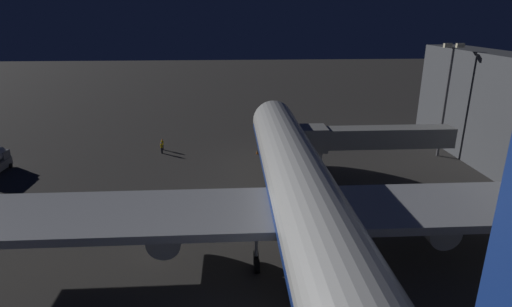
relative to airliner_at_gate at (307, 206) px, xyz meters
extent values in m
plane|color=#383533|center=(0.00, -9.08, -5.74)|extent=(320.00, 320.00, 0.00)
cylinder|color=silver|center=(0.00, -1.37, 0.16)|extent=(5.87, 53.66, 5.87)
sphere|color=silver|center=(0.00, -28.19, 0.16)|extent=(5.75, 5.75, 5.75)
cube|color=navy|center=(0.00, -1.37, -0.28)|extent=(5.93, 51.51, 0.50)
cube|color=black|center=(0.00, -26.43, 1.19)|extent=(3.23, 1.40, 0.90)
cube|color=#B7BABF|center=(0.00, -1.06, -0.87)|extent=(59.17, 8.38, 0.70)
cylinder|color=#B7BABF|center=(-11.83, -2.06, -2.79)|extent=(2.84, 5.52, 2.84)
cylinder|color=black|center=(-11.83, -4.83, -2.79)|extent=(2.42, 0.15, 2.42)
cylinder|color=#B7BABF|center=(11.83, -2.06, -2.79)|extent=(2.84, 5.52, 2.84)
cylinder|color=black|center=(11.83, -4.83, -2.79)|extent=(2.42, 0.15, 2.42)
cylinder|color=#B7BABF|center=(0.00, -24.69, -3.36)|extent=(0.28, 0.28, 2.36)
cylinder|color=black|center=(0.00, -24.69, -5.14)|extent=(0.45, 1.20, 1.20)
cylinder|color=#B7BABF|center=(-4.20, -0.06, -3.36)|extent=(0.28, 0.28, 2.36)
cylinder|color=black|center=(-4.20, -0.71, -5.14)|extent=(0.45, 1.20, 1.20)
cylinder|color=black|center=(-4.20, 0.59, -5.14)|extent=(0.45, 1.20, 1.20)
cylinder|color=#B7BABF|center=(4.20, -0.06, -3.36)|extent=(0.28, 0.28, 2.36)
cylinder|color=black|center=(4.20, -0.71, -5.14)|extent=(0.45, 1.20, 1.20)
cylinder|color=black|center=(4.20, 0.59, -5.14)|extent=(0.45, 1.20, 1.20)
cube|color=#9E9E99|center=(-13.04, -18.62, 0.16)|extent=(17.87, 2.60, 2.50)
cube|color=#9E9E99|center=(-4.10, -18.62, 0.16)|extent=(3.20, 3.40, 3.00)
cube|color=black|center=(-2.70, -18.62, 0.16)|extent=(0.70, 3.20, 2.70)
cylinder|color=#B7BABF|center=(-5.10, -18.62, -3.41)|extent=(0.56, 0.56, 4.65)
cylinder|color=black|center=(-5.70, -18.62, -5.44)|extent=(0.25, 0.60, 0.60)
cylinder|color=black|center=(-4.50, -18.62, -5.44)|extent=(0.25, 0.60, 0.60)
cylinder|color=#59595E|center=(-25.50, -27.68, 2.38)|extent=(0.40, 0.40, 16.24)
cube|color=#F9EFC6|center=(-26.40, -27.68, 10.75)|extent=(1.10, 0.50, 0.60)
cube|color=#F9EFC6|center=(-24.60, -27.68, 10.75)|extent=(1.10, 0.50, 0.60)
cube|color=slate|center=(38.61, -26.18, -3.74)|extent=(1.89, 1.80, 1.10)
cylinder|color=black|center=(37.50, -26.17, -5.39)|extent=(0.24, 0.70, 0.70)
cylinder|color=black|center=(17.25, -33.19, -5.30)|extent=(0.28, 0.28, 0.89)
cylinder|color=yellow|center=(17.25, -33.19, -4.54)|extent=(0.40, 0.40, 0.61)
sphere|color=tan|center=(17.25, -33.19, -4.12)|extent=(0.24, 0.24, 0.24)
sphere|color=orange|center=(17.25, -33.19, -4.07)|extent=(0.23, 0.23, 0.23)
cylinder|color=black|center=(17.10, -31.42, -5.28)|extent=(0.28, 0.28, 0.93)
cylinder|color=yellow|center=(17.10, -31.42, -4.51)|extent=(0.40, 0.40, 0.60)
sphere|color=tan|center=(17.10, -31.42, -4.09)|extent=(0.24, 0.24, 0.24)
sphere|color=white|center=(17.10, -31.42, -4.04)|extent=(0.23, 0.23, 0.23)
cone|color=orange|center=(-2.20, -30.19, -5.46)|extent=(0.36, 0.36, 0.55)
cone|color=orange|center=(2.20, -30.19, -5.46)|extent=(0.36, 0.36, 0.55)
camera|label=1|loc=(6.05, 29.87, 14.92)|focal=28.61mm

